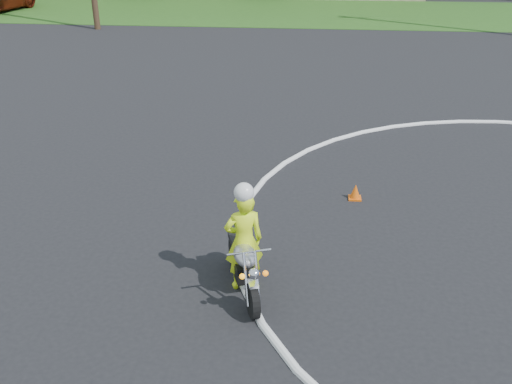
{
  "coord_description": "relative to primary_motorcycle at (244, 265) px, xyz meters",
  "views": [
    {
      "loc": [
        -4.84,
        -5.71,
        4.92
      ],
      "look_at": [
        -5.6,
        2.04,
        1.1
      ],
      "focal_mm": 40.0,
      "sensor_mm": 36.0,
      "label": 1
    }
  ],
  "objects": [
    {
      "name": "rider_primary_grp",
      "position": [
        -0.01,
        0.13,
        0.37
      ],
      "size": [
        0.65,
        0.53,
        1.68
      ],
      "rotation": [
        0.0,
        0.0,
        0.33
      ],
      "color": "#D3F519",
      "rests_on": "ground"
    },
    {
      "name": "grass_strip",
      "position": [
        5.67,
        25.99,
        -0.43
      ],
      "size": [
        120.0,
        10.0,
        0.02
      ],
      "primitive_type": "cube",
      "color": "#1E4714",
      "rests_on": "ground"
    },
    {
      "name": "primary_motorcycle",
      "position": [
        0.0,
        0.0,
        0.0
      ],
      "size": [
        0.75,
        1.67,
        0.91
      ],
      "rotation": [
        0.0,
        0.0,
        0.33
      ],
      "color": "black",
      "rests_on": "ground"
    }
  ]
}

